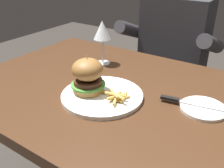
% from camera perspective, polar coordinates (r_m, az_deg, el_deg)
% --- Properties ---
extents(dining_table, '(1.15, 0.78, 0.74)m').
position_cam_1_polar(dining_table, '(0.95, 1.52, -6.65)').
color(dining_table, '#472B19').
rests_on(dining_table, ground).
extents(main_plate, '(0.28, 0.28, 0.01)m').
position_cam_1_polar(main_plate, '(0.85, -2.26, -2.64)').
color(main_plate, white).
rests_on(main_plate, dining_table).
extents(burger_sandwich, '(0.12, 0.12, 0.13)m').
position_cam_1_polar(burger_sandwich, '(0.84, -5.56, 1.97)').
color(burger_sandwich, '#B78447').
rests_on(burger_sandwich, main_plate).
extents(fries_pile, '(0.10, 0.09, 0.03)m').
position_cam_1_polar(fries_pile, '(0.81, 1.04, -2.89)').
color(fries_pile, '#EABC5B').
rests_on(fries_pile, main_plate).
extents(wine_glass, '(0.08, 0.08, 0.19)m').
position_cam_1_polar(wine_glass, '(1.08, -2.23, 11.93)').
color(wine_glass, silver).
rests_on(wine_glass, dining_table).
extents(bread_plate, '(0.14, 0.14, 0.01)m').
position_cam_1_polar(bread_plate, '(0.83, 20.11, -5.24)').
color(bread_plate, white).
rests_on(bread_plate, dining_table).
extents(table_knife, '(0.21, 0.05, 0.01)m').
position_cam_1_polar(table_knife, '(0.83, 16.80, -4.07)').
color(table_knife, silver).
rests_on(table_knife, bread_plate).
extents(diner_person, '(0.51, 0.36, 1.18)m').
position_cam_1_polar(diner_person, '(1.54, 13.27, 3.33)').
color(diner_person, '#282833').
rests_on(diner_person, ground).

